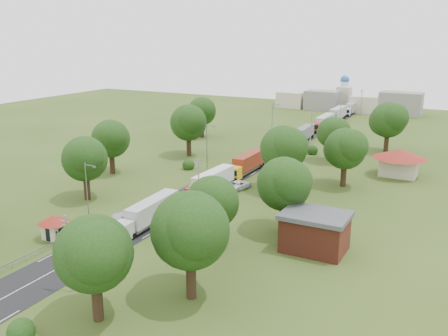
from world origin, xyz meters
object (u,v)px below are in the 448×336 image
Objects in this scene: car_lane_mid at (124,218)px; boom_barrier at (87,240)px; guard_booth at (54,224)px; car_lane_front at (88,235)px; info_sign at (290,144)px; truck_0 at (149,213)px; pedestrian_near at (81,254)px.

boom_barrier is at bearing 102.01° from car_lane_mid.
guard_booth reaches higher than car_lane_front.
car_lane_mid is at bearing 62.37° from guard_booth.
info_sign is (6.56, 60.00, 2.11)m from boom_barrier.
info_sign is at bearing 85.96° from truck_0.
info_sign is at bearing 83.76° from boom_barrier.
info_sign is at bearing 87.13° from pedestrian_near.
car_lane_mid is (-1.09, 9.08, -0.06)m from boom_barrier.
car_lane_mid reaches higher than boom_barrier.
guard_booth is at bearing 157.67° from pedestrian_near.
car_lane_mid is (-7.65, -50.92, -2.17)m from info_sign.
car_lane_front is at bearing 126.36° from pedestrian_near.
truck_0 is (-3.54, -50.11, -0.95)m from info_sign.
truck_0 is 9.32m from car_lane_front.
info_sign is 50.24m from truck_0.
truck_0 reaches higher than car_lane_mid.
pedestrian_near is (-0.75, -13.39, -1.19)m from truck_0.
info_sign is 1.04× the size of car_lane_front.
info_sign reaches higher than pedestrian_near.
info_sign is 51.53m from car_lane_mid.
truck_0 is at bearing -116.29° from car_lane_front.
pedestrian_near is (8.12, -3.50, -1.31)m from guard_booth.
pedestrian_near is (3.82, -5.39, 0.19)m from car_lane_front.
pedestrian_near is at bearing 128.81° from car_lane_front.
boom_barrier is 2.34× the size of car_lane_front.
truck_0 is at bearing 48.14° from guard_booth.
car_lane_front is at bearing -97.94° from info_sign.
truck_0 is 13.47m from pedestrian_near.
info_sign is 2.39× the size of pedestrian_near.
boom_barrier is 0.66× the size of truck_0.
pedestrian_near is (3.36, -12.58, 0.03)m from car_lane_mid.
truck_0 is (3.02, 9.89, 1.16)m from boom_barrier.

